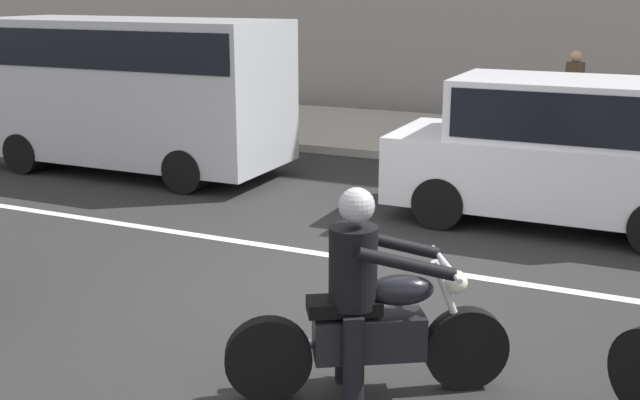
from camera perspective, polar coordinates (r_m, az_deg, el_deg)
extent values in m
plane|color=#272727|center=(7.64, 0.98, -6.56)|extent=(80.00, 80.00, 0.00)
cube|color=#A8A399|center=(15.03, 13.29, 4.24)|extent=(40.00, 4.40, 0.14)
cube|color=silver|center=(8.58, 0.48, -4.02)|extent=(18.00, 0.14, 0.01)
cylinder|color=black|center=(5.85, 10.63, -10.64)|extent=(0.59, 0.42, 0.62)
cylinder|color=black|center=(5.62, -3.80, -11.54)|extent=(0.59, 0.42, 0.62)
cylinder|color=silver|center=(5.68, 9.63, -7.74)|extent=(0.32, 0.22, 0.73)
cube|color=black|center=(5.63, 3.60, -9.89)|extent=(0.82, 0.65, 0.32)
ellipsoid|color=black|center=(5.53, 5.91, -6.57)|extent=(0.53, 0.45, 0.22)
cube|color=black|center=(5.50, 1.78, -7.75)|extent=(0.57, 0.47, 0.10)
cylinder|color=silver|center=(5.54, 9.18, -4.63)|extent=(0.40, 0.62, 0.04)
sphere|color=silver|center=(5.61, 9.91, -5.93)|extent=(0.17, 0.17, 0.17)
cylinder|color=silver|center=(5.78, 0.32, -10.46)|extent=(0.64, 0.42, 0.07)
cylinder|color=black|center=(5.48, 2.48, -11.95)|extent=(0.21, 0.21, 0.67)
cylinder|color=black|center=(5.83, 1.86, -10.17)|extent=(0.21, 0.21, 0.67)
cylinder|color=black|center=(5.41, 2.43, -4.90)|extent=(0.47, 0.47, 0.58)
cylinder|color=black|center=(5.23, 6.39, -4.70)|extent=(0.63, 0.43, 0.27)
cylinder|color=black|center=(5.64, 5.40, -3.19)|extent=(0.63, 0.43, 0.27)
sphere|color=tan|center=(5.28, 2.70, -0.73)|extent=(0.20, 0.20, 0.20)
sphere|color=#B7B7BC|center=(5.27, 2.70, -0.41)|extent=(0.25, 0.25, 0.25)
cube|color=silver|center=(9.97, 16.82, 1.97)|extent=(3.96, 1.70, 0.84)
cube|color=silver|center=(9.82, 17.17, 6.40)|extent=(2.46, 1.56, 0.72)
cube|color=black|center=(9.82, 17.17, 6.40)|extent=(2.26, 1.59, 0.58)
cylinder|color=black|center=(10.27, 9.89, 0.83)|extent=(0.64, 1.76, 0.64)
cube|color=#B2B5BA|center=(12.64, -13.64, 7.91)|extent=(4.89, 1.90, 2.15)
cube|color=black|center=(12.58, -13.84, 10.95)|extent=(4.74, 1.93, 0.56)
cylinder|color=black|center=(11.95, -7.58, 2.96)|extent=(0.64, 1.96, 0.64)
cylinder|color=black|center=(13.77, -18.39, 3.94)|extent=(0.64, 1.96, 0.64)
cylinder|color=black|center=(15.23, 17.55, 5.91)|extent=(0.14, 0.14, 0.82)
cylinder|color=black|center=(15.20, 18.30, 5.84)|extent=(0.14, 0.14, 0.82)
cylinder|color=#4C3823|center=(15.13, 18.14, 8.48)|extent=(0.34, 0.34, 0.58)
sphere|color=tan|center=(15.09, 18.26, 9.96)|extent=(0.21, 0.21, 0.21)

